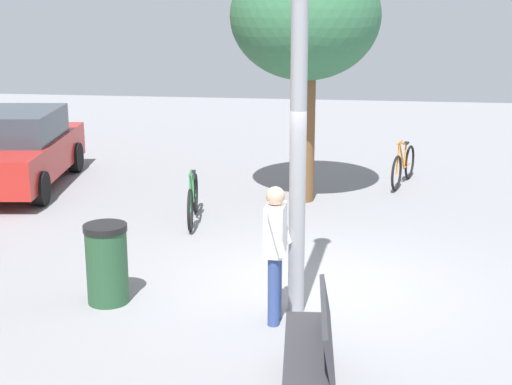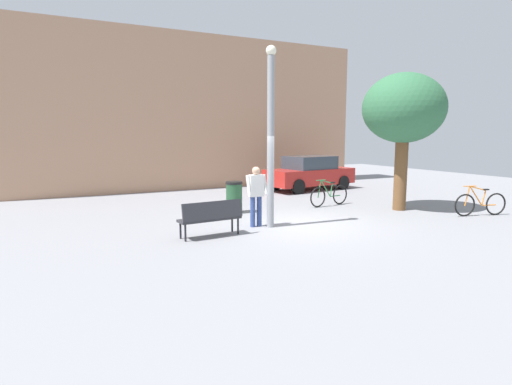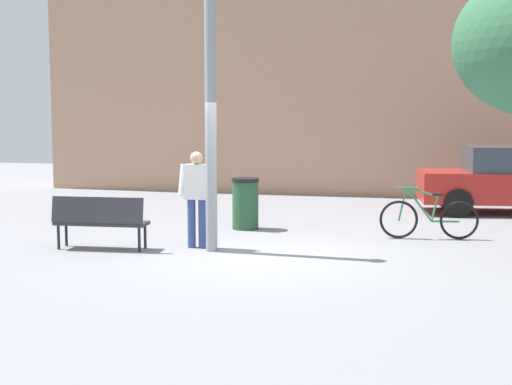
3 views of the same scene
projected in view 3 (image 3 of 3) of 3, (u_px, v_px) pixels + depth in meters
name	position (u px, v px, depth m)	size (l,w,h in m)	color
ground_plane	(263.00, 255.00, 12.20)	(36.00, 36.00, 0.00)	gray
building_facade	(339.00, 70.00, 21.16)	(17.10, 2.00, 7.04)	tan
lamppost	(211.00, 98.00, 12.26)	(0.28, 0.28, 4.87)	gray
person_by_lamppost	(197.00, 192.00, 12.73)	(0.60, 0.29, 1.67)	#334784
park_bench	(100.00, 218.00, 12.59)	(1.63, 0.58, 0.92)	#2D2D33
bicycle_green	(428.00, 218.00, 13.68)	(1.80, 0.29, 0.97)	black
trash_bin	(245.00, 203.00, 14.80)	(0.55, 0.55, 1.03)	#234C2D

